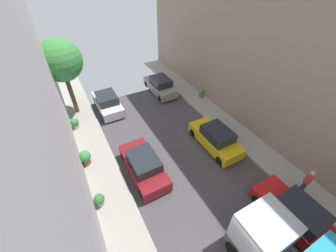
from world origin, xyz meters
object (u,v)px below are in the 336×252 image
(parked_car_left_3, at_px, (107,103))
(potted_plant_3, at_px, (201,93))
(parked_car_left_2, at_px, (144,165))
(parked_car_right_2, at_px, (296,215))
(pedestrian, at_px, (307,181))
(parked_car_right_3, at_px, (216,138))
(parked_car_right_4, at_px, (160,86))
(potted_plant_2, at_px, (75,123))
(potted_plant_1, at_px, (85,157))
(street_tree_0, at_px, (60,61))
(potted_plant_0, at_px, (99,200))

(parked_car_left_3, distance_m, potted_plant_3, 8.60)
(parked_car_left_2, bearing_deg, parked_car_right_2, -50.20)
(parked_car_left_2, distance_m, pedestrian, 9.25)
(parked_car_left_3, xyz_separation_m, pedestrian, (7.36, -13.48, 0.35))
(parked_car_left_2, bearing_deg, parked_car_right_3, -2.05)
(parked_car_right_4, distance_m, potted_plant_3, 4.07)
(parked_car_left_3, bearing_deg, potted_plant_2, -154.28)
(pedestrian, xyz_separation_m, potted_plant_2, (-10.35, 12.04, -0.46))
(pedestrian, distance_m, potted_plant_1, 13.09)
(parked_car_right_2, bearing_deg, parked_car_right_3, 90.00)
(potted_plant_2, relative_size, potted_plant_3, 1.02)
(parked_car_right_3, xyz_separation_m, street_tree_0, (-7.91, 8.87, 3.96))
(parked_car_left_3, bearing_deg, parked_car_right_2, -69.42)
(parked_car_left_3, distance_m, parked_car_right_4, 5.42)
(parked_car_left_2, distance_m, parked_car_right_3, 5.40)
(parked_car_left_3, distance_m, parked_car_right_2, 15.36)
(parked_car_right_4, bearing_deg, potted_plant_3, -45.59)
(pedestrian, height_order, potted_plant_2, pedestrian)
(potted_plant_3, bearing_deg, parked_car_right_2, -103.41)
(parked_car_right_4, bearing_deg, potted_plant_0, -132.08)
(potted_plant_1, bearing_deg, parked_car_right_2, -46.54)
(parked_car_right_3, distance_m, pedestrian, 5.75)
(street_tree_0, xyz_separation_m, potted_plant_1, (-0.50, -6.28, -3.97))
(potted_plant_0, distance_m, potted_plant_2, 7.37)
(pedestrian, distance_m, street_tree_0, 17.72)
(street_tree_0, height_order, potted_plant_3, street_tree_0)
(potted_plant_0, relative_size, potted_plant_3, 0.93)
(parked_car_left_3, relative_size, pedestrian, 2.44)
(parked_car_left_2, height_order, pedestrian, pedestrian)
(parked_car_left_3, distance_m, potted_plant_2, 3.31)
(potted_plant_1, bearing_deg, parked_car_right_3, -17.10)
(pedestrian, bearing_deg, parked_car_right_2, -155.37)
(parked_car_left_3, xyz_separation_m, parked_car_right_2, (5.40, -14.38, 0.00))
(parked_car_left_2, distance_m, potted_plant_3, 9.89)
(parked_car_left_3, bearing_deg, street_tree_0, 162.77)
(parked_car_left_2, height_order, potted_plant_2, parked_car_left_2)
(parked_car_right_3, relative_size, pedestrian, 2.44)
(parked_car_left_2, xyz_separation_m, potted_plant_2, (-2.98, 6.46, -0.11))
(pedestrian, bearing_deg, parked_car_left_2, 142.84)
(parked_car_left_3, bearing_deg, parked_car_left_2, -90.00)
(street_tree_0, bearing_deg, parked_car_right_3, -48.27)
(parked_car_right_3, height_order, parked_car_right_4, same)
(parked_car_right_3, height_order, street_tree_0, street_tree_0)
(pedestrian, height_order, potted_plant_1, pedestrian)
(parked_car_right_4, distance_m, potted_plant_0, 12.49)
(parked_car_left_2, distance_m, potted_plant_1, 3.85)
(parked_car_right_2, relative_size, parked_car_right_4, 1.00)
(street_tree_0, bearing_deg, parked_car_right_2, -62.44)
(parked_car_left_2, distance_m, potted_plant_2, 7.12)
(pedestrian, relative_size, potted_plant_2, 1.98)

